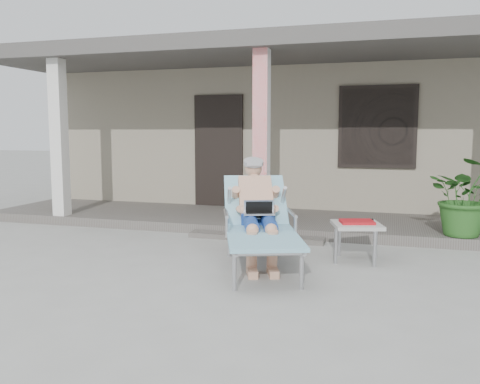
% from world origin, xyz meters
% --- Properties ---
extents(ground, '(60.00, 60.00, 0.00)m').
position_xyz_m(ground, '(0.00, 0.00, 0.00)').
color(ground, '#9E9E99').
rests_on(ground, ground).
extents(house, '(10.40, 5.40, 3.30)m').
position_xyz_m(house, '(0.00, 6.50, 1.67)').
color(house, '#9E947D').
rests_on(house, ground).
extents(porch_deck, '(10.00, 2.00, 0.15)m').
position_xyz_m(porch_deck, '(0.00, 3.00, 0.07)').
color(porch_deck, '#605B56').
rests_on(porch_deck, ground).
extents(porch_overhang, '(10.00, 2.30, 2.85)m').
position_xyz_m(porch_overhang, '(0.00, 2.95, 2.79)').
color(porch_overhang, silver).
rests_on(porch_overhang, porch_deck).
extents(porch_step, '(2.00, 0.30, 0.07)m').
position_xyz_m(porch_step, '(0.00, 1.85, 0.04)').
color(porch_step, '#605B56').
rests_on(porch_step, ground).
extents(lounger, '(1.40, 2.11, 1.33)m').
position_xyz_m(lounger, '(0.38, 0.55, 0.82)').
color(lounger, '#B7B7BC').
rests_on(lounger, ground).
extents(side_table, '(0.69, 0.69, 0.50)m').
position_xyz_m(side_table, '(1.48, 1.02, 0.42)').
color(side_table, '#AEAEA9').
rests_on(side_table, ground).
extents(potted_palm, '(1.01, 0.88, 1.08)m').
position_xyz_m(potted_palm, '(2.85, 2.25, 0.69)').
color(potted_palm, '#26591E').
rests_on(potted_palm, porch_deck).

